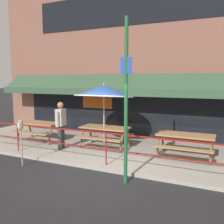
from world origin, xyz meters
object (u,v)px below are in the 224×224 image
pedestrian_walking (61,123)px  patio_umbrella_centre (104,91)px  picnic_table_centre (105,131)px  picnic_table_left (39,126)px  picnic_table_right (185,139)px  parking_meter_near (21,129)px  street_sign_pole (126,101)px

pedestrian_walking → patio_umbrella_centre: bearing=31.0°
picnic_table_centre → pedestrian_walking: bearing=-146.4°
picnic_table_centre → patio_umbrella_centre: size_ratio=0.75×
patio_umbrella_centre → picnic_table_left: bearing=-177.0°
picnic_table_right → parking_meter_near: size_ratio=1.27×
picnic_table_centre → picnic_table_right: bearing=-1.1°
picnic_table_left → pedestrian_walking: bearing=-22.4°
picnic_table_centre → pedestrian_walking: pedestrian_walking is taller
parking_meter_near → picnic_table_right: bearing=30.9°
picnic_table_right → patio_umbrella_centre: (-2.90, -0.03, 1.47)m
parking_meter_near → street_sign_pole: size_ratio=0.35×
patio_umbrella_centre → street_sign_pole: bearing=-53.1°
pedestrian_walking → picnic_table_left: bearing=157.6°
patio_umbrella_centre → street_sign_pole: street_sign_pole is taller
picnic_table_left → parking_meter_near: 2.86m
picnic_table_left → parking_meter_near: parking_meter_near is taller
parking_meter_near → street_sign_pole: 3.42m
picnic_table_centre → picnic_table_right: size_ratio=1.00×
parking_meter_near → street_sign_pole: street_sign_pole is taller
picnic_table_left → picnic_table_right: (5.80, 0.18, 0.00)m
picnic_table_centre → street_sign_pole: (1.81, -2.50, 1.39)m
patio_umbrella_centre → pedestrian_walking: bearing=-149.0°
picnic_table_left → street_sign_pole: (4.71, -2.26, 1.39)m
parking_meter_near → picnic_table_centre: bearing=61.2°
patio_umbrella_centre → pedestrian_walking: patio_umbrella_centre is taller
picnic_table_right → patio_umbrella_centre: bearing=-179.4°
picnic_table_centre → street_sign_pole: 3.39m
patio_umbrella_centre → pedestrian_walking: 1.92m
picnic_table_centre → patio_umbrella_centre: patio_umbrella_centre is taller
picnic_table_right → street_sign_pole: 3.02m
pedestrian_walking → picnic_table_centre: bearing=33.6°
picnic_table_right → patio_umbrella_centre: size_ratio=0.75×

